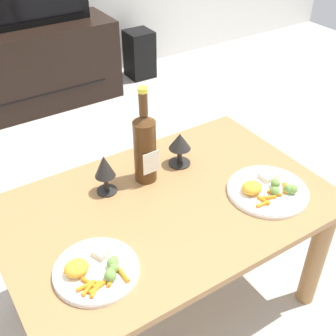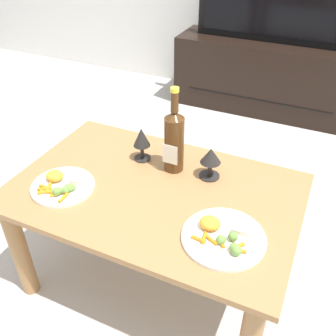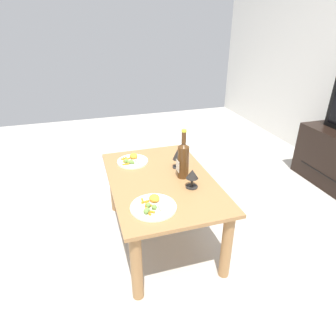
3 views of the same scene
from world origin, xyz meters
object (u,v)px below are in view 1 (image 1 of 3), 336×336
Objects in this scene: goblet_left at (105,168)px; dinner_plate_left at (96,270)px; dinner_plate_right at (267,190)px; tv_stand at (15,72)px; goblet_right at (180,144)px; dining_table at (167,225)px; floor_speaker at (139,54)px; wine_bottle at (145,145)px.

dinner_plate_left is (-0.18, -0.31, -0.08)m from goblet_left.
tv_stand is at bearing 98.31° from dinner_plate_right.
goblet_right is 0.58m from dinner_plate_left.
dinner_plate_right is (0.64, 0.00, -0.00)m from dinner_plate_left.
dining_table is at bearing 156.41° from dinner_plate_right.
dinner_plate_right is at bearing -107.34° from floor_speaker.
wine_bottle is (-0.98, -1.78, 0.48)m from floor_speaker.
tv_stand is at bearing 94.69° from goblet_right.
dining_table is at bearing -90.61° from tv_stand.
goblet_left is at bearing 176.48° from wine_bottle.
wine_bottle is at bearing -176.48° from goblet_right.
dining_table is at bearing -134.69° from goblet_right.
goblet_left is (-1.13, -1.77, 0.43)m from floor_speaker.
dining_table is 0.29m from wine_bottle.
dinner_plate_right is at bearing -62.83° from goblet_right.
tv_stand is at bearing -177.52° from floor_speaker.
wine_bottle reaches higher than dining_table.
floor_speaker is 2.15m from goblet_left.
dining_table is 3.93× the size of dinner_plate_right.
goblet_left is 1.12× the size of goblet_right.
wine_bottle is at bearing 136.09° from dinner_plate_right.
floor_speaker is (0.99, 1.94, -0.24)m from dining_table.
tv_stand reaches higher than floor_speaker.
dinner_plate_left is 0.87× the size of dinner_plate_right.
goblet_right is (0.30, 0.00, -0.01)m from goblet_left.
goblet_right is at bearing 0.00° from goblet_left.
tv_stand is at bearing 84.81° from goblet_left.
dining_table is at bearing -94.69° from wine_bottle.
goblet_left reaches higher than tv_stand.
wine_bottle is 1.28× the size of dinner_plate_right.
floor_speaker is at bearing 57.75° from dinner_plate_left.
floor_speaker is at bearing 62.94° from dining_table.
wine_bottle reaches higher than floor_speaker.
tv_stand is 9.38× the size of goblet_left.
wine_bottle is 0.47m from dinner_plate_left.
dining_table is 2.99× the size of floor_speaker.
wine_bottle is 0.16m from goblet_right.
floor_speaker is 1.32× the size of dinner_plate_right.
tv_stand is 3.80× the size of floor_speaker.
tv_stand is 1.78m from goblet_left.
floor_speaker is 1.03× the size of wine_bottle.
goblet_right is 0.54× the size of dinner_plate_left.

